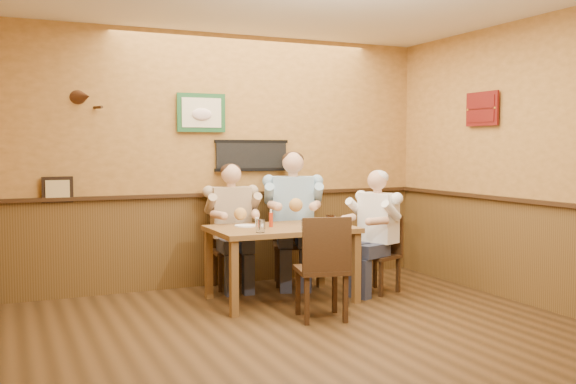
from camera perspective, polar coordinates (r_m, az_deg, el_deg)
name	(u,v)px	position (r m, az deg, el deg)	size (l,w,h in m)	color
room	(325,129)	(5.09, 3.29, 5.61)	(5.02, 5.03, 2.81)	#33210F
dining_table	(281,236)	(6.43, -0.59, -3.91)	(1.40, 0.90, 0.75)	brown
chair_back_left	(231,249)	(7.07, -5.08, -5.09)	(0.40, 0.40, 0.86)	#3A2412
chair_back_right	(293,243)	(7.22, 0.43, -4.55)	(0.43, 0.43, 0.94)	#3A2412
chair_right_end	(378,254)	(6.91, 8.01, -5.49)	(0.38, 0.38, 0.82)	#3A2412
chair_near_side	(321,267)	(5.80, 2.97, -6.68)	(0.43, 0.43, 0.94)	#3A2412
diner_tan_shirt	(231,233)	(7.04, -5.09, -3.61)	(0.57, 0.57, 1.23)	tan
diner_blue_polo	(293,225)	(7.19, 0.43, -2.97)	(0.62, 0.62, 1.34)	#8AB1CF
diner_white_elder	(378,238)	(6.88, 8.02, -4.05)	(0.54, 0.54, 1.17)	white
water_glass_left	(260,226)	(5.97, -2.48, -3.04)	(0.08, 0.08, 0.12)	white
water_glass_mid	(305,225)	(6.14, 1.50, -2.93)	(0.07, 0.07, 0.11)	white
cola_tumbler	(331,221)	(6.44, 3.80, -2.56)	(0.09, 0.09, 0.12)	black
hot_sauce_bottle	(271,219)	(6.39, -1.53, -2.41)	(0.04, 0.04, 0.16)	red
salt_shaker	(257,222)	(6.42, -2.76, -2.68)	(0.04, 0.04, 0.10)	white
pepper_shaker	(263,224)	(6.23, -2.21, -2.88)	(0.04, 0.04, 0.09)	black
plate_far_left	(245,226)	(6.45, -3.81, -3.01)	(0.22, 0.22, 0.01)	white
plate_far_right	(322,222)	(6.72, 3.02, -2.71)	(0.25, 0.25, 0.02)	silver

